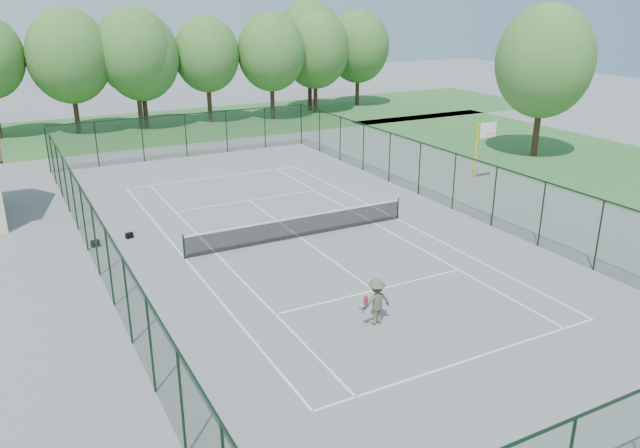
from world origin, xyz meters
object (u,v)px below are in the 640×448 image
at_px(basketball_goal, 483,139).
at_px(tennis_net, 300,226).
at_px(tennis_player, 376,302).
at_px(sports_bag_a, 95,244).

bearing_deg(basketball_goal, tennis_net, -165.74).
xyz_separation_m(tennis_net, basketball_goal, (14.02, 3.56, 1.99)).
height_order(basketball_goal, tennis_player, basketball_goal).
height_order(basketball_goal, sports_bag_a, basketball_goal).
relative_size(tennis_net, tennis_player, 5.02).
relative_size(basketball_goal, tennis_player, 1.65).
relative_size(tennis_net, basketball_goal, 3.04).
bearing_deg(basketball_goal, sports_bag_a, -179.25).
distance_m(tennis_net, basketball_goal, 14.60).
relative_size(sports_bag_a, tennis_player, 0.17).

